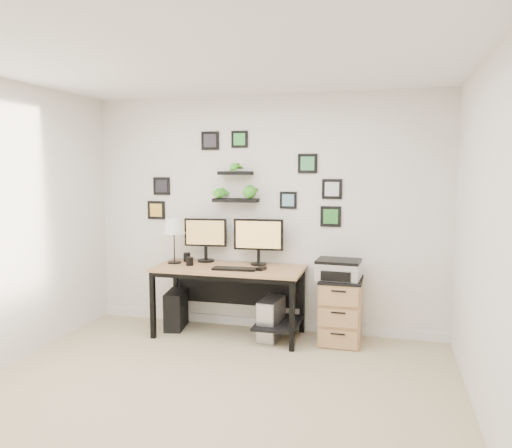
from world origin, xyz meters
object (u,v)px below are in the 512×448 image
(monitor_right, at_px, (258,238))
(table_lamp, at_px, (174,227))
(printer, at_px, (338,269))
(pc_tower_grey, at_px, (271,319))
(desk, at_px, (233,278))
(monitor_left, at_px, (206,237))
(mug, at_px, (190,261))
(file_cabinet, at_px, (341,310))
(pc_tower_black, at_px, (176,309))

(monitor_right, height_order, table_lamp, monitor_right)
(printer, bearing_deg, pc_tower_grey, -174.75)
(pc_tower_grey, height_order, printer, printer)
(table_lamp, height_order, printer, table_lamp)
(monitor_right, relative_size, table_lamp, 1.08)
(desk, distance_m, table_lamp, 0.87)
(monitor_left, distance_m, mug, 0.36)
(table_lamp, relative_size, mug, 5.60)
(monitor_left, height_order, mug, monitor_left)
(monitor_left, xyz_separation_m, table_lamp, (-0.31, -0.16, 0.12))
(monitor_left, xyz_separation_m, mug, (-0.09, -0.25, -0.24))
(monitor_left, height_order, file_cabinet, monitor_left)
(monitor_right, distance_m, file_cabinet, 1.16)
(desk, distance_m, mug, 0.51)
(desk, bearing_deg, table_lamp, 177.44)
(desk, relative_size, table_lamp, 3.18)
(monitor_left, height_order, monitor_right, monitor_right)
(desk, bearing_deg, monitor_right, 33.27)
(file_cabinet, bearing_deg, monitor_left, 174.95)
(pc_tower_grey, bearing_deg, desk, 177.12)
(file_cabinet, xyz_separation_m, printer, (-0.03, -0.02, 0.44))
(pc_tower_black, height_order, pc_tower_grey, pc_tower_grey)
(file_cabinet, bearing_deg, pc_tower_grey, -173.69)
(table_lamp, bearing_deg, file_cabinet, 0.85)
(monitor_left, height_order, pc_tower_grey, monitor_left)
(monitor_right, bearing_deg, monitor_left, 176.86)
(mug, height_order, pc_tower_grey, mug)
(table_lamp, bearing_deg, desk, -2.56)
(monitor_left, distance_m, printer, 1.54)
(monitor_right, bearing_deg, file_cabinet, -6.36)
(mug, relative_size, pc_tower_black, 0.21)
(printer, bearing_deg, mug, -176.47)
(monitor_left, relative_size, mug, 5.47)
(monitor_left, bearing_deg, monitor_right, -3.14)
(monitor_left, xyz_separation_m, pc_tower_grey, (0.81, -0.22, -0.82))
(file_cabinet, distance_m, printer, 0.44)
(table_lamp, xyz_separation_m, printer, (1.82, 0.01, -0.38))
(monitor_right, relative_size, mug, 6.07)
(table_lamp, height_order, pc_tower_grey, table_lamp)
(monitor_left, xyz_separation_m, file_cabinet, (1.53, -0.14, -0.70))
(monitor_right, xyz_separation_m, mug, (-0.72, -0.22, -0.26))
(mug, relative_size, printer, 0.20)
(mug, distance_m, pc_tower_grey, 1.07)
(desk, distance_m, monitor_left, 0.59)
(mug, distance_m, printer, 1.60)
(printer, bearing_deg, monitor_left, 174.25)
(monitor_left, height_order, printer, monitor_left)
(monitor_right, height_order, printer, monitor_right)
(pc_tower_black, bearing_deg, printer, -10.07)
(monitor_right, relative_size, printer, 1.19)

